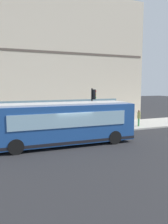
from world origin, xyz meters
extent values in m
plane|color=#262628|center=(0.00, 0.00, 0.00)|extent=(120.00, 120.00, 0.00)
cube|color=#B2ADA3|center=(5.02, 0.00, 0.07)|extent=(4.85, 40.00, 0.15)
cube|color=beige|center=(11.00, 0.00, 6.96)|extent=(7.09, 23.18, 13.92)
cube|color=brown|center=(7.60, 0.00, 7.66)|extent=(0.36, 22.72, 0.24)
cube|color=slate|center=(7.50, 0.00, 1.60)|extent=(0.12, 16.23, 2.40)
cube|color=#1E478C|center=(0.25, 0.27, 1.60)|extent=(2.68, 10.04, 2.70)
cube|color=silver|center=(0.25, 0.27, 3.01)|extent=(2.29, 9.04, 0.12)
cube|color=#8CB2C6|center=(1.52, 0.25, 2.00)|extent=(0.21, 8.20, 1.00)
cube|color=#8CB2C6|center=(-1.02, 0.30, 2.00)|extent=(0.21, 8.20, 1.00)
cube|color=black|center=(0.25, 0.27, 0.43)|extent=(2.73, 10.09, 0.20)
cylinder|color=black|center=(1.47, 3.85, 0.50)|extent=(0.32, 1.01, 1.00)
cylinder|color=black|center=(-0.83, 3.89, 0.50)|extent=(0.32, 1.01, 1.00)
cylinder|color=black|center=(1.34, -3.15, 0.50)|extent=(0.32, 1.01, 1.00)
cylinder|color=black|center=(-0.96, -3.10, 0.50)|extent=(0.32, 1.01, 1.00)
cylinder|color=black|center=(3.29, -3.16, 2.10)|extent=(0.14, 0.14, 3.90)
cube|color=black|center=(3.29, -3.35, 3.50)|extent=(0.32, 0.24, 0.90)
sphere|color=red|center=(3.29, -3.48, 3.78)|extent=(0.20, 0.20, 0.20)
sphere|color=yellow|center=(3.29, -3.48, 3.50)|extent=(0.20, 0.20, 0.20)
sphere|color=green|center=(3.29, -3.48, 3.22)|extent=(0.20, 0.20, 0.20)
cylinder|color=red|center=(3.83, -1.57, 0.43)|extent=(0.24, 0.24, 0.55)
sphere|color=red|center=(3.83, -1.57, 0.78)|extent=(0.22, 0.22, 0.22)
cylinder|color=red|center=(3.83, -1.74, 0.48)|extent=(0.10, 0.12, 0.10)
cylinder|color=red|center=(4.00, -1.57, 0.48)|extent=(0.12, 0.10, 0.10)
cylinder|color=silver|center=(4.87, 2.76, 0.57)|extent=(0.14, 0.14, 0.85)
cylinder|color=silver|center=(5.00, 2.88, 0.57)|extent=(0.14, 0.14, 0.85)
cylinder|color=#3359A5|center=(4.93, 2.82, 1.33)|extent=(0.32, 0.32, 0.67)
sphere|color=beige|center=(4.93, 2.82, 1.78)|extent=(0.23, 0.23, 0.23)
cylinder|color=#3F8C4C|center=(3.67, -8.57, 0.55)|extent=(0.14, 0.14, 0.81)
cylinder|color=#3F8C4C|center=(3.79, -8.70, 0.55)|extent=(0.14, 0.14, 0.81)
cylinder|color=#99994C|center=(3.73, -8.64, 1.28)|extent=(0.32, 0.32, 0.64)
sphere|color=#9E704C|center=(3.73, -8.64, 1.71)|extent=(0.22, 0.22, 0.22)
cylinder|color=#99994C|center=(6.38, 3.88, 0.59)|extent=(0.14, 0.14, 0.88)
cylinder|color=#99994C|center=(6.28, 3.73, 0.59)|extent=(0.14, 0.14, 0.88)
cylinder|color=#B23338|center=(6.33, 3.80, 1.38)|extent=(0.32, 0.32, 0.70)
sphere|color=#9E704C|center=(6.33, 3.80, 1.85)|extent=(0.24, 0.24, 0.24)
cube|color=#BF3F19|center=(4.56, 0.44, 0.60)|extent=(0.44, 0.40, 0.90)
cube|color=#8CB2C6|center=(4.56, 0.23, 0.78)|extent=(0.35, 0.03, 0.30)
camera|label=1|loc=(-14.87, 4.99, 4.31)|focal=35.34mm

